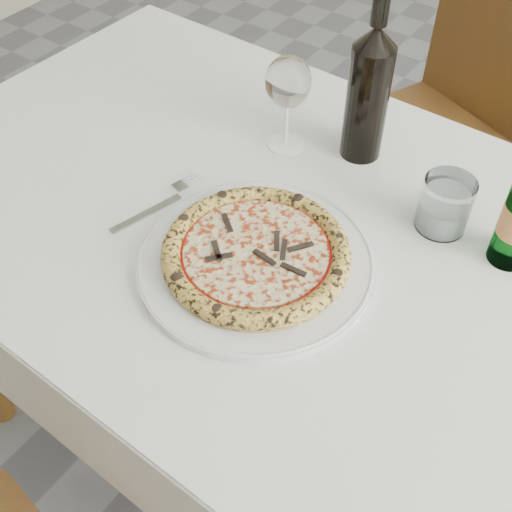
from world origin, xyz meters
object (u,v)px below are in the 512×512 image
object	(u,v)px
dining_table	(290,265)
wine_bottle	(368,92)
wine_glass	(288,84)
tumbler	(444,207)
chair_far	(459,108)
pizza	(256,253)
plate	(256,261)

from	to	relation	value
dining_table	wine_bottle	bearing A→B (deg)	92.22
wine_glass	tumbler	distance (m)	0.33
wine_glass	dining_table	bearing A→B (deg)	-53.10
chair_far	pizza	distance (m)	0.94
plate	wine_glass	xyz separation A→B (m)	(-0.13, 0.27, 0.12)
plate	tumbler	distance (m)	0.31
pizza	wine_bottle	world-z (taller)	wine_bottle
plate	wine_bottle	world-z (taller)	wine_bottle
chair_far	tumbler	bearing A→B (deg)	-73.11
chair_far	wine_glass	xyz separation A→B (m)	(-0.11, -0.64, 0.35)
pizza	wine_bottle	distance (m)	0.35
plate	wine_bottle	xyz separation A→B (m)	(-0.01, 0.33, 0.12)
plate	chair_far	bearing A→B (deg)	90.93
dining_table	plate	bearing A→B (deg)	-90.00
wine_bottle	pizza	bearing A→B (deg)	-88.45
wine_glass	plate	bearing A→B (deg)	-64.56
chair_far	pizza	size ratio (longest dim) A/B	3.30
wine_bottle	tumbler	bearing A→B (deg)	-24.74
chair_far	wine_bottle	distance (m)	0.68
plate	dining_table	bearing A→B (deg)	90.00
chair_far	dining_table	bearing A→B (deg)	-88.95
chair_far	wine_glass	distance (m)	0.74
dining_table	pizza	size ratio (longest dim) A/B	5.17
plate	pizza	size ratio (longest dim) A/B	1.27
dining_table	wine_bottle	distance (m)	0.32
dining_table	wine_glass	size ratio (longest dim) A/B	8.25
dining_table	wine_bottle	size ratio (longest dim) A/B	4.94
plate	wine_bottle	distance (m)	0.35
dining_table	pizza	bearing A→B (deg)	-90.00
wine_bottle	chair_far	bearing A→B (deg)	90.58
dining_table	wine_glass	world-z (taller)	wine_glass
chair_far	wine_glass	bearing A→B (deg)	-100.22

